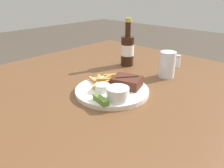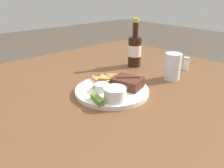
% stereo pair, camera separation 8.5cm
% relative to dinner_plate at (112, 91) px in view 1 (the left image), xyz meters
% --- Properties ---
extents(dining_table, '(1.36, 1.42, 0.75)m').
position_rel_dinner_plate_xyz_m(dining_table, '(0.00, 0.00, -0.07)').
color(dining_table, brown).
rests_on(dining_table, ground_plane).
extents(dinner_plate, '(0.29, 0.29, 0.02)m').
position_rel_dinner_plate_xyz_m(dinner_plate, '(0.00, 0.00, 0.00)').
color(dinner_plate, silver).
rests_on(dinner_plate, dining_table).
extents(steak_portion, '(0.13, 0.12, 0.04)m').
position_rel_dinner_plate_xyz_m(steak_portion, '(0.03, 0.06, 0.03)').
color(steak_portion, '#472319').
rests_on(steak_portion, dinner_plate).
extents(fries_pile, '(0.13, 0.15, 0.02)m').
position_rel_dinner_plate_xyz_m(fries_pile, '(-0.07, 0.02, 0.02)').
color(fries_pile, orange).
rests_on(fries_pile, dinner_plate).
extents(coleslaw_cup, '(0.08, 0.08, 0.05)m').
position_rel_dinner_plate_xyz_m(coleslaw_cup, '(0.08, -0.05, 0.04)').
color(coleslaw_cup, white).
rests_on(coleslaw_cup, dinner_plate).
extents(dipping_sauce_cup, '(0.06, 0.06, 0.03)m').
position_rel_dinner_plate_xyz_m(dipping_sauce_cup, '(-0.01, -0.04, 0.02)').
color(dipping_sauce_cup, silver).
rests_on(dipping_sauce_cup, dinner_plate).
extents(pickle_spear, '(0.08, 0.04, 0.02)m').
position_rel_dinner_plate_xyz_m(pickle_spear, '(0.05, -0.11, 0.02)').
color(pickle_spear, '#567A2D').
rests_on(pickle_spear, dinner_plate).
extents(fork_utensil, '(0.13, 0.01, 0.00)m').
position_rel_dinner_plate_xyz_m(fork_utensil, '(-0.08, -0.00, 0.01)').
color(fork_utensil, '#B7B7BC').
rests_on(fork_utensil, dinner_plate).
extents(knife_utensil, '(0.02, 0.17, 0.01)m').
position_rel_dinner_plate_xyz_m(knife_utensil, '(0.00, 0.03, 0.01)').
color(knife_utensil, '#B7B7BC').
rests_on(knife_utensil, dinner_plate).
extents(beer_bottle, '(0.07, 0.07, 0.25)m').
position_rel_dinner_plate_xyz_m(beer_bottle, '(-0.17, 0.31, 0.08)').
color(beer_bottle, black).
rests_on(beer_bottle, dining_table).
extents(drinking_glass, '(0.07, 0.07, 0.12)m').
position_rel_dinner_plate_xyz_m(drinking_glass, '(0.07, 0.30, 0.05)').
color(drinking_glass, silver).
rests_on(drinking_glass, dining_table).
extents(salt_shaker, '(0.03, 0.03, 0.07)m').
position_rel_dinner_plate_xyz_m(salt_shaker, '(0.04, 0.46, 0.02)').
color(salt_shaker, white).
rests_on(salt_shaker, dining_table).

